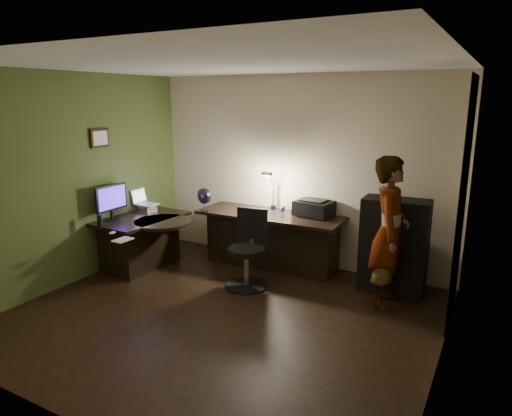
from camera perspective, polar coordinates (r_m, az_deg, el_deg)
The scene contains 27 objects.
floor at distance 5.26m, azimuth -4.22°, elevation -13.29°, with size 4.50×4.00×0.01m, color black.
ceiling at distance 4.71m, azimuth -4.82°, elevation 17.61°, with size 4.50×4.00×0.01m, color silver.
wall_back at distance 6.54m, azimuth 5.22°, elevation 4.55°, with size 4.50×0.01×2.70m, color beige.
wall_front at distance 3.38m, azimuth -23.60°, elevation -5.18°, with size 4.50×0.01×2.70m, color beige.
wall_left at distance 6.32m, azimuth -21.88°, elevation 3.30°, with size 0.01×4.00×2.70m, color beige.
wall_right at distance 4.06m, azimuth 23.17°, elevation -2.11°, with size 0.01×4.00×2.70m, color beige.
green_wall_overlay at distance 6.31m, azimuth -21.79°, elevation 3.29°, with size 0.00×4.00×2.70m, color #455825.
arched_doorway at distance 5.19m, azimuth 24.36°, elevation 0.44°, with size 0.01×0.90×2.60m, color black.
french_door at distance 3.63m, azimuth 21.45°, elevation -8.75°, with size 0.02×0.92×2.10m, color white.
framed_picture at distance 6.52m, azimuth -19.01°, elevation 8.27°, with size 0.04×0.30×0.25m, color black.
desk_left at distance 6.73m, azimuth -13.97°, elevation -4.16°, with size 0.78×1.27×0.73m, color black.
desk_right at distance 6.54m, azimuth 1.70°, elevation -4.04°, with size 2.09×0.73×0.78m, color black.
cabinet at distance 5.90m, azimuth 16.84°, elevation -4.56°, with size 0.79×0.40×1.19m, color black.
laptop_stand at distance 7.02m, azimuth -13.45°, elevation 0.06°, with size 0.23×0.19×0.09m, color silver.
laptop at distance 6.99m, azimuth -13.52°, elevation 1.29°, with size 0.32×0.30×0.22m, color silver.
monitor at distance 6.57m, azimuth -17.67°, elevation 0.06°, with size 0.11×0.55×0.36m, color black.
mouse at distance 5.94m, azimuth -17.53°, elevation -2.98°, with size 0.06×0.09×0.04m, color silver.
phone at distance 6.65m, azimuth -13.97°, elevation -1.10°, with size 0.06×0.12×0.01m, color black.
pen at distance 6.76m, azimuth -13.38°, elevation -0.82°, with size 0.01×0.16×0.01m, color black.
speaker at distance 6.30m, azimuth -18.96°, elevation -1.54°, with size 0.06×0.06×0.16m, color black.
notepad at distance 5.66m, azimuth -16.32°, elevation -3.83°, with size 0.16×0.23×0.01m, color silver.
desk_fan at distance 6.49m, azimuth -6.45°, elevation 1.01°, with size 0.22×0.12×0.34m, color black.
headphones at distance 6.43m, azimuth 3.99°, elevation -0.16°, with size 0.20×0.09×0.10m, color navy.
printer at distance 6.32m, azimuth 7.26°, elevation 0.09°, with size 0.49×0.38×0.22m, color black.
desk_lamp at distance 6.56m, azimuth 2.19°, elevation 2.38°, with size 0.14×0.27×0.60m, color black.
office_chair at distance 5.80m, azimuth -1.20°, elevation -5.28°, with size 0.56×0.56×0.99m, color black.
person at distance 5.42m, azimuth 16.36°, elevation -2.97°, with size 0.63×0.42×1.76m, color #D8A88C.
Camera 1 is at (2.60, -3.91, 2.37)m, focal length 32.00 mm.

